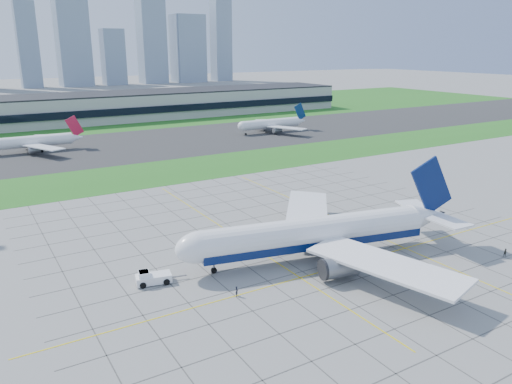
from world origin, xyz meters
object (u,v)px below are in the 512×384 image
at_px(pushback_tug, 152,278).
at_px(distant_jet_1, 35,141).
at_px(distant_jet_2, 272,124).
at_px(airliner, 316,234).
at_px(crew_near, 237,291).
at_px(crew_far, 506,252).

bearing_deg(pushback_tug, distant_jet_1, 101.72).
relative_size(pushback_tug, distant_jet_2, 0.22).
relative_size(airliner, crew_near, 33.13).
bearing_deg(airliner, crew_far, -18.11).
distance_m(crew_near, distant_jet_1, 153.18).
bearing_deg(distant_jet_2, distant_jet_1, 175.44).
bearing_deg(airliner, distant_jet_1, 114.36).
distance_m(crew_near, distant_jet_2, 175.07).
relative_size(pushback_tug, crew_far, 5.59).
bearing_deg(distant_jet_2, crew_far, -105.38).
distance_m(pushback_tug, distant_jet_2, 171.94).
bearing_deg(airliner, crew_near, -152.75).
distance_m(airliner, distant_jet_2, 158.25).
bearing_deg(pushback_tug, crew_near, -36.57).
relative_size(airliner, distant_jet_2, 1.45).
relative_size(pushback_tug, distant_jet_1, 0.22).
xyz_separation_m(pushback_tug, distant_jet_2, (110.69, 131.53, 3.33)).
bearing_deg(crew_near, pushback_tug, 71.38).
bearing_deg(distant_jet_2, airliner, -119.45).
xyz_separation_m(crew_far, distant_jet_1, (-67.43, 166.38, 3.63)).
bearing_deg(distant_jet_1, crew_near, -85.84).
xyz_separation_m(crew_near, crew_far, (56.31, -13.64, -0.08)).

